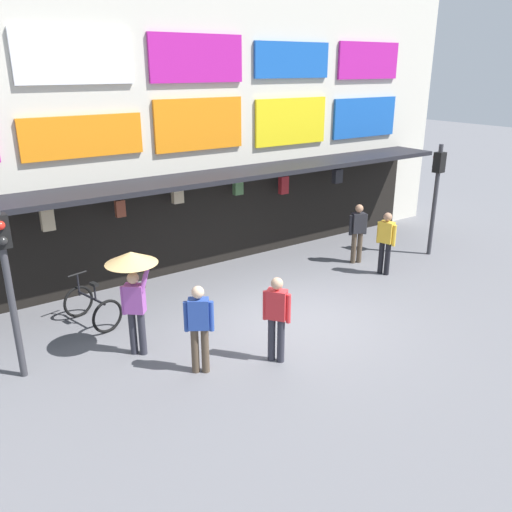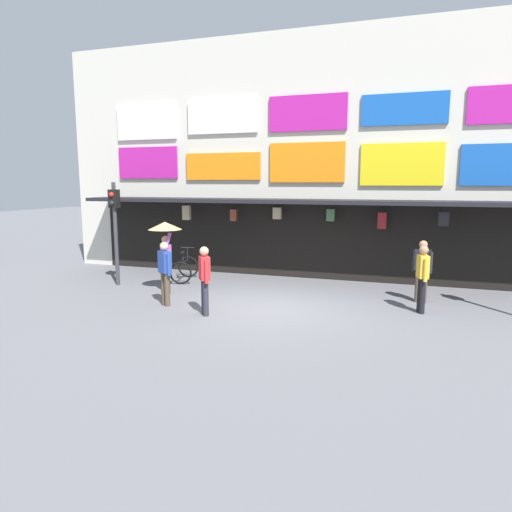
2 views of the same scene
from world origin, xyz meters
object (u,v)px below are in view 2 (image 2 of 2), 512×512
(traffic_light_near, at_px, (115,217))
(pedestrian_with_umbrella, at_px, (165,237))
(pedestrian_in_white, at_px, (422,275))
(pedestrian_in_green, at_px, (165,270))
(bicycle_parked, at_px, (185,269))
(pedestrian_in_blue, at_px, (422,268))
(pedestrian_in_yellow, at_px, (205,277))

(traffic_light_near, xyz_separation_m, pedestrian_with_umbrella, (1.99, -0.46, -0.50))
(pedestrian_with_umbrella, xyz_separation_m, pedestrian_in_white, (6.99, 0.16, -0.69))
(pedestrian_in_green, bearing_deg, pedestrian_in_white, 12.44)
(bicycle_parked, bearing_deg, pedestrian_in_white, -12.09)
(pedestrian_in_blue, bearing_deg, pedestrian_in_white, -90.80)
(bicycle_parked, bearing_deg, pedestrian_in_blue, -4.19)
(pedestrian_in_blue, distance_m, pedestrian_with_umbrella, 7.14)
(traffic_light_near, relative_size, pedestrian_in_green, 1.90)
(pedestrian_in_yellow, xyz_separation_m, pedestrian_with_umbrella, (-2.01, 1.71, 0.69))
(pedestrian_with_umbrella, distance_m, pedestrian_in_white, 7.03)
(traffic_light_near, xyz_separation_m, pedestrian_in_blue, (9.00, 0.73, -1.19))
(pedestrian_in_green, height_order, pedestrian_with_umbrella, pedestrian_with_umbrella)
(pedestrian_in_green, bearing_deg, pedestrian_in_blue, 20.92)
(pedestrian_in_blue, bearing_deg, traffic_light_near, -175.37)
(bicycle_parked, bearing_deg, pedestrian_with_umbrella, -80.10)
(traffic_light_near, distance_m, bicycle_parked, 2.74)
(bicycle_parked, distance_m, pedestrian_in_white, 7.48)
(pedestrian_with_umbrella, bearing_deg, pedestrian_in_yellow, -40.46)
(pedestrian_with_umbrella, bearing_deg, pedestrian_in_green, -61.79)
(traffic_light_near, distance_m, pedestrian_in_blue, 9.11)
(pedestrian_in_blue, height_order, pedestrian_in_yellow, same)
(pedestrian_in_blue, xyz_separation_m, pedestrian_in_white, (-0.01, -1.03, 0.00))
(pedestrian_with_umbrella, bearing_deg, bicycle_parked, 99.90)
(pedestrian_in_yellow, bearing_deg, bicycle_parked, 123.93)
(bicycle_parked, distance_m, pedestrian_in_green, 3.16)
(pedestrian_with_umbrella, bearing_deg, pedestrian_in_white, 1.28)
(bicycle_parked, height_order, pedestrian_in_white, pedestrian_in_white)
(pedestrian_in_blue, height_order, pedestrian_in_green, same)
(traffic_light_near, height_order, pedestrian_in_yellow, traffic_light_near)
(pedestrian_in_yellow, bearing_deg, pedestrian_in_green, 160.56)
(pedestrian_with_umbrella, height_order, pedestrian_in_white, pedestrian_with_umbrella)
(traffic_light_near, bearing_deg, bicycle_parked, 36.73)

